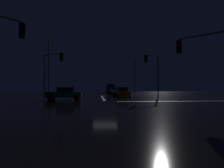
{
  "coord_description": "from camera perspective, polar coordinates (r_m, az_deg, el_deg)",
  "views": [
    {
      "loc": [
        -0.86,
        -19.68,
        1.44
      ],
      "look_at": [
        1.71,
        11.91,
        2.15
      ],
      "focal_mm": 29.69,
      "sensor_mm": 36.0,
      "label": 1
    }
  ],
  "objects": [
    {
      "name": "ground",
      "position": [
        19.75,
        -2.16,
        -5.61
      ],
      "size": [
        120.0,
        120.0,
        0.1
      ],
      "primitive_type": "cube",
      "color": "black"
    },
    {
      "name": "stop_line_north",
      "position": [
        28.04,
        -2.9,
        -4.22
      ],
      "size": [
        0.35,
        14.25,
        0.01
      ],
      "color": "white",
      "rests_on": "ground"
    },
    {
      "name": "centre_line_ns",
      "position": [
        39.63,
        -3.42,
        -3.36
      ],
      "size": [
        22.0,
        0.15,
        0.01
      ],
      "color": "yellow",
      "rests_on": "ground"
    },
    {
      "name": "crosswalk_bar_east",
      "position": [
        21.8,
        20.62,
        -4.98
      ],
      "size": [
        14.25,
        0.4,
        0.01
      ],
      "color": "white",
      "rests_on": "ground"
    },
    {
      "name": "sedan_orange",
      "position": [
        30.75,
        3.28,
        -2.48
      ],
      "size": [
        2.02,
        4.33,
        1.57
      ],
      "color": "#C66014",
      "rests_on": "ground"
    },
    {
      "name": "sedan_gray",
      "position": [
        36.82,
        2.03,
        -2.28
      ],
      "size": [
        2.02,
        4.33,
        1.57
      ],
      "color": "slate",
      "rests_on": "ground"
    },
    {
      "name": "sedan_white",
      "position": [
        43.55,
        0.97,
        -2.13
      ],
      "size": [
        2.02,
        4.33,
        1.57
      ],
      "color": "silver",
      "rests_on": "ground"
    },
    {
      "name": "sedan_red",
      "position": [
        48.96,
        0.5,
        -2.04
      ],
      "size": [
        2.02,
        4.33,
        1.57
      ],
      "color": "maroon",
      "rests_on": "ground"
    },
    {
      "name": "sedan_blue",
      "position": [
        55.51,
        0.02,
        -1.95
      ],
      "size": [
        2.02,
        4.33,
        1.57
      ],
      "color": "navy",
      "rests_on": "ground"
    },
    {
      "name": "box_truck",
      "position": [
        63.46,
        -0.61,
        -1.05
      ],
      "size": [
        2.68,
        8.28,
        3.08
      ],
      "color": "navy",
      "rests_on": "ground"
    },
    {
      "name": "sedan_green_crossing",
      "position": [
        23.58,
        -14.33,
        -2.8
      ],
      "size": [
        4.33,
        2.02,
        1.57
      ],
      "color": "#14512D",
      "rests_on": "ground"
    },
    {
      "name": "traffic_signal_ne",
      "position": [
        28.73,
        12.56,
        4.83
      ],
      "size": [
        2.96,
        2.96,
        6.55
      ],
      "color": "#4C4C51",
      "rests_on": "ground"
    },
    {
      "name": "traffic_signal_nw",
      "position": [
        28.05,
        -18.23,
        5.09
      ],
      "size": [
        3.4,
        3.4,
        6.55
      ],
      "color": "#4C4C51",
      "rests_on": "ground"
    },
    {
      "name": "traffic_signal_se",
      "position": [
        15.02,
        28.72,
        8.33
      ],
      "size": [
        3.42,
        3.42,
        5.61
      ],
      "color": "#4C4C51",
      "rests_on": "ground"
    },
    {
      "name": "streetlamp_right_far",
      "position": [
        50.81,
        7.04,
        3.36
      ],
      "size": [
        0.44,
        0.44,
        9.71
      ],
      "color": "#424247",
      "rests_on": "ground"
    },
    {
      "name": "streetlamp_left_near",
      "position": [
        34.94,
        -18.9,
        5.96
      ],
      "size": [
        0.44,
        0.44,
        10.19
      ],
      "color": "#424247",
      "rests_on": "ground"
    }
  ]
}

